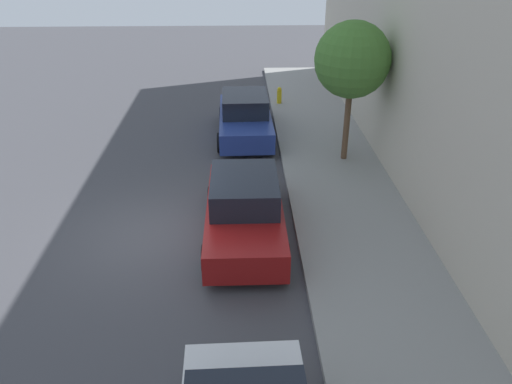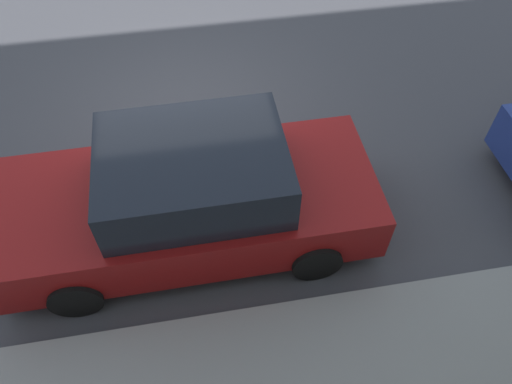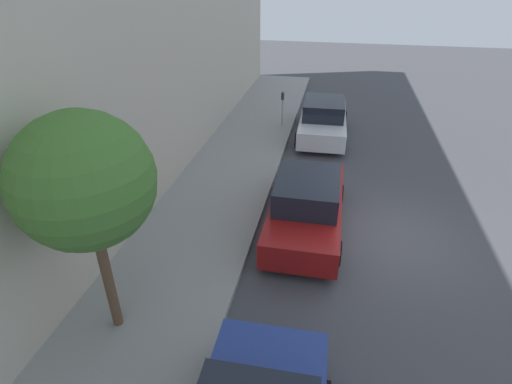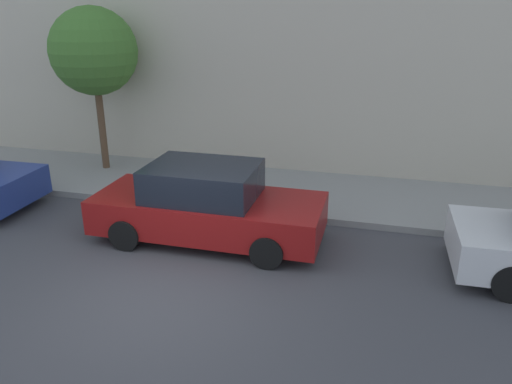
# 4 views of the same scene
# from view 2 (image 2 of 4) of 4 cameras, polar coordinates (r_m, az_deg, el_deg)

# --- Properties ---
(ground_plane) EXTENTS (60.00, 60.00, 0.00)m
(ground_plane) POSITION_cam_2_polar(r_m,az_deg,el_deg) (8.11, -8.05, 8.56)
(ground_plane) COLOR #424247
(parked_sedan_second) EXTENTS (1.92, 4.50, 1.54)m
(parked_sedan_second) POSITION_cam_2_polar(r_m,az_deg,el_deg) (6.03, -7.43, -0.67)
(parked_sedan_second) COLOR maroon
(parked_sedan_second) RESTS_ON ground_plane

